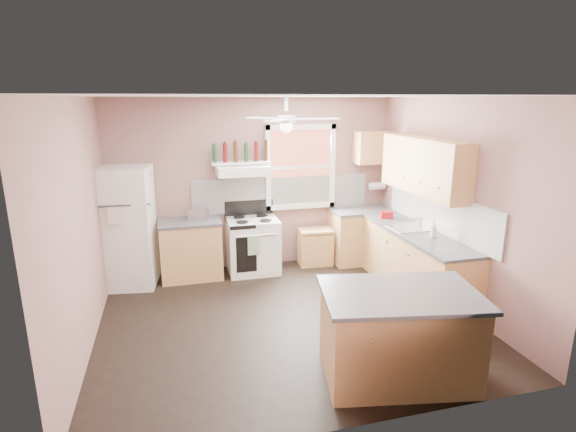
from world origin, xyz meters
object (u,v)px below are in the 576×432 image
object	(u,v)px
toaster	(198,214)
island	(398,337)
refrigerator	(127,227)
stove	(253,246)
cart	(315,248)

from	to	relation	value
toaster	island	distance (m)	3.60
refrigerator	island	size ratio (longest dim) A/B	1.25
refrigerator	island	xyz separation A→B (m)	(2.70, -3.09, -0.44)
stove	island	bearing A→B (deg)	-73.86
cart	island	xyz separation A→B (m)	(-0.20, -3.18, 0.16)
toaster	island	size ratio (longest dim) A/B	0.20
refrigerator	cart	xyz separation A→B (m)	(2.90, 0.09, -0.60)
refrigerator	cart	bearing A→B (deg)	9.66
stove	cart	distance (m)	1.07
stove	island	xyz separation A→B (m)	(0.86, -3.12, 0.00)
toaster	stove	size ratio (longest dim) A/B	0.33
refrigerator	toaster	world-z (taller)	refrigerator
refrigerator	island	distance (m)	4.13
toaster	cart	distance (m)	2.00
refrigerator	cart	world-z (taller)	refrigerator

